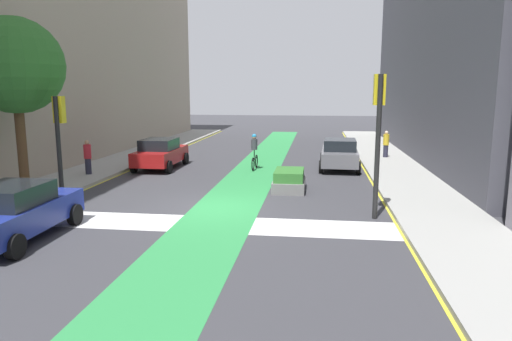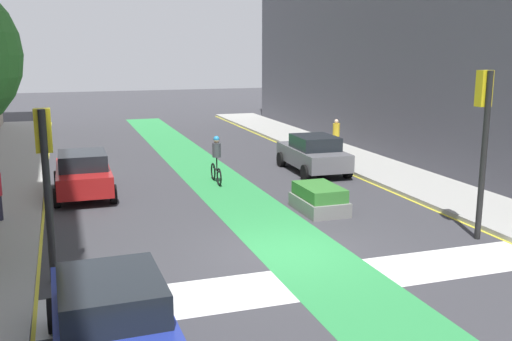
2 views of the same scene
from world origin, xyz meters
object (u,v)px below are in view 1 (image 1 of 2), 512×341
object	(u,v)px
cyclist_in_lane	(254,151)
pedestrian_sidewalk_right_a	(386,144)
car_blue_left_near	(15,211)
car_red_left_far	(160,153)
street_tree_near	(15,66)
pedestrian_sidewalk_left_a	(88,157)
median_planter	(289,181)
car_grey_right_far	(340,154)
traffic_signal_near_left	(59,129)
traffic_signal_near_right	(378,119)

from	to	relation	value
cyclist_in_lane	pedestrian_sidewalk_right_a	xyz separation A→B (m)	(7.25, 4.40, -0.03)
car_blue_left_near	car_red_left_far	size ratio (longest dim) A/B	1.01
street_tree_near	pedestrian_sidewalk_left_a	bearing A→B (deg)	82.72
pedestrian_sidewalk_left_a	median_planter	distance (m)	9.75
car_red_left_far	car_grey_right_far	bearing A→B (deg)	6.27
car_red_left_far	median_planter	distance (m)	8.39
traffic_signal_near_left	car_blue_left_near	bearing A→B (deg)	-76.91
median_planter	traffic_signal_near_right	bearing A→B (deg)	-51.56
pedestrian_sidewalk_right_a	street_tree_near	size ratio (longest dim) A/B	0.24
car_grey_right_far	pedestrian_sidewalk_right_a	world-z (taller)	pedestrian_sidewalk_right_a
median_planter	street_tree_near	bearing A→B (deg)	-166.83
median_planter	car_grey_right_far	bearing A→B (deg)	67.77
car_red_left_far	pedestrian_sidewalk_right_a	world-z (taller)	pedestrian_sidewalk_right_a
cyclist_in_lane	street_tree_near	size ratio (longest dim) A/B	0.28
street_tree_near	traffic_signal_near_right	bearing A→B (deg)	-6.07
cyclist_in_lane	car_blue_left_near	bearing A→B (deg)	-112.12
traffic_signal_near_left	car_red_left_far	distance (m)	8.07
traffic_signal_near_right	traffic_signal_near_left	distance (m)	11.02
traffic_signal_near_left	street_tree_near	bearing A→B (deg)	157.73
car_grey_right_far	cyclist_in_lane	size ratio (longest dim) A/B	2.29
cyclist_in_lane	street_tree_near	xyz separation A→B (m)	(-8.01, -7.25, 3.97)
car_blue_left_near	car_red_left_far	distance (m)	11.88
car_grey_right_far	pedestrian_sidewalk_right_a	xyz separation A→B (m)	(2.87, 3.70, 0.14)
traffic_signal_near_right	car_grey_right_far	distance (m)	9.66
car_grey_right_far	traffic_signal_near_left	bearing A→B (deg)	-139.47
traffic_signal_near_left	cyclist_in_lane	distance (m)	10.18
car_red_left_far	pedestrian_sidewalk_right_a	xyz separation A→B (m)	(12.19, 4.73, 0.14)
car_blue_left_near	car_grey_right_far	size ratio (longest dim) A/B	1.00
traffic_signal_near_left	pedestrian_sidewalk_right_a	world-z (taller)	traffic_signal_near_left
pedestrian_sidewalk_left_a	median_planter	xyz separation A→B (m)	(9.58, -1.68, -0.57)
car_blue_left_near	street_tree_near	size ratio (longest dim) A/B	0.64
traffic_signal_near_left	pedestrian_sidewalk_right_a	distance (m)	18.24
traffic_signal_near_right	median_planter	distance (m)	5.54
car_blue_left_near	cyclist_in_lane	bearing A→B (deg)	67.88
traffic_signal_near_left	cyclist_in_lane	world-z (taller)	traffic_signal_near_left
traffic_signal_near_right	car_grey_right_far	world-z (taller)	traffic_signal_near_right
car_grey_right_far	cyclist_in_lane	distance (m)	4.44
pedestrian_sidewalk_right_a	street_tree_near	distance (m)	19.61
street_tree_near	median_planter	bearing A→B (deg)	13.17
pedestrian_sidewalk_left_a	car_red_left_far	bearing A→B (deg)	48.48
pedestrian_sidewalk_left_a	median_planter	size ratio (longest dim) A/B	0.79
median_planter	pedestrian_sidewalk_left_a	bearing A→B (deg)	170.06
traffic_signal_near_left	car_red_left_far	size ratio (longest dim) A/B	0.92
car_red_left_far	cyclist_in_lane	world-z (taller)	cyclist_in_lane
car_red_left_far	street_tree_near	bearing A→B (deg)	-113.89
traffic_signal_near_right	pedestrian_sidewalk_left_a	size ratio (longest dim) A/B	2.81
traffic_signal_near_left	street_tree_near	size ratio (longest dim) A/B	0.58
traffic_signal_near_right	car_red_left_far	size ratio (longest dim) A/B	1.08
car_blue_left_near	pedestrian_sidewalk_left_a	bearing A→B (deg)	105.67
traffic_signal_near_right	traffic_signal_near_left	world-z (taller)	traffic_signal_near_right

